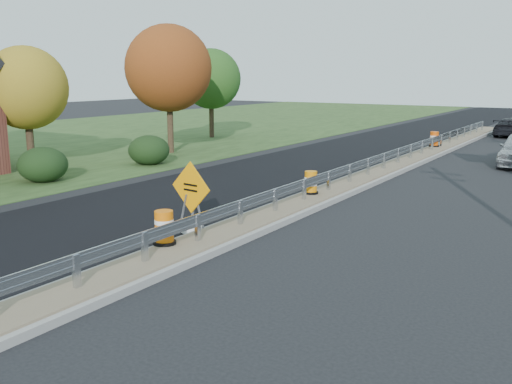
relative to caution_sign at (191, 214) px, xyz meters
The scene contains 15 objects.
ground 3.09m from the caution_sign, 67.42° to the left, with size 140.00×140.00×0.00m, color black.
grass_verge_near 26.18m from the caution_sign, 150.71° to the left, with size 30.00×120.00×0.03m, color #2A411C.
milled_overlay 13.22m from the caution_sign, 104.16° to the left, with size 7.20×120.00×0.01m, color black.
median 10.88m from the caution_sign, 83.83° to the left, with size 1.60×55.00×0.23m.
guardrail 11.87m from the caution_sign, 84.35° to the left, with size 0.10×46.15×0.72m.
hedge_mid 10.71m from the caution_sign, 164.80° to the left, with size 2.09×2.09×1.52m, color black.
hedge_north 13.20m from the caution_sign, 138.15° to the left, with size 2.09×2.09×1.52m, color black.
tree_near_yellow 15.02m from the caution_sign, 160.83° to the left, with size 3.96×3.96×5.88m.
tree_near_red 17.97m from the caution_sign, 132.73° to the left, with size 4.95×4.95×7.35m.
tree_near_back 25.82m from the caution_sign, 125.48° to the left, with size 4.29×4.29×6.37m.
caution_sign is the anchor object (origin of this frame).
barrel_median_near 2.02m from the caution_sign, 71.36° to the right, with size 0.60×0.60×0.88m.
barrel_median_mid 5.88m from the caution_sign, 81.08° to the left, with size 0.57×0.57×0.83m.
barrel_median_far 22.36m from the caution_sign, 87.82° to the left, with size 0.62×0.62×0.90m.
car_dark_far 33.60m from the caution_sign, 83.94° to the left, with size 1.91×4.70×1.37m, color black.
Camera 1 is at (9.05, -15.38, 4.52)m, focal length 40.00 mm.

